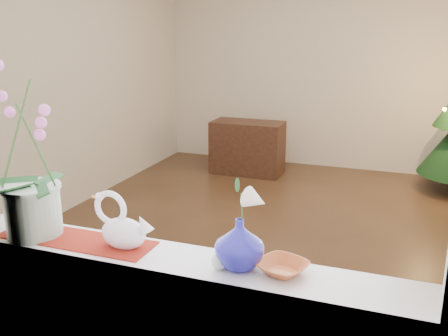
# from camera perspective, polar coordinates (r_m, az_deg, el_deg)

# --- Properties ---
(ground) EXTENTS (5.00, 5.00, 0.00)m
(ground) POSITION_cam_1_polar(r_m,az_deg,el_deg) (4.46, 7.14, -7.98)
(ground) COLOR #372416
(ground) RESTS_ON ground
(wall_back) EXTENTS (4.50, 0.10, 2.70)m
(wall_back) POSITION_cam_1_polar(r_m,az_deg,el_deg) (6.56, 12.77, 11.61)
(wall_back) COLOR beige
(wall_back) RESTS_ON ground
(wall_front) EXTENTS (4.50, 0.10, 2.70)m
(wall_front) POSITION_cam_1_polar(r_m,az_deg,el_deg) (1.79, -10.37, 1.17)
(wall_front) COLOR beige
(wall_front) RESTS_ON ground
(wall_left) EXTENTS (0.10, 5.00, 2.70)m
(wall_left) POSITION_cam_1_polar(r_m,az_deg,el_deg) (5.10, -18.11, 10.10)
(wall_left) COLOR beige
(wall_left) RESTS_ON ground
(windowsill) EXTENTS (2.20, 0.26, 0.04)m
(windowsill) POSITION_cam_1_polar(r_m,az_deg,el_deg) (2.05, -7.88, -10.18)
(windowsill) COLOR white
(windowsill) RESTS_ON window_apron
(window_frame) EXTENTS (2.22, 0.06, 1.60)m
(window_frame) POSITION_cam_1_polar(r_m,az_deg,el_deg) (1.76, -10.44, 12.48)
(window_frame) COLOR white
(window_frame) RESTS_ON windowsill
(runner) EXTENTS (0.70, 0.20, 0.01)m
(runner) POSITION_cam_1_polar(r_m,az_deg,el_deg) (2.24, -16.60, -7.82)
(runner) COLOR maroon
(runner) RESTS_ON windowsill
(orchid_pot) EXTENTS (0.27, 0.27, 0.74)m
(orchid_pot) POSITION_cam_1_polar(r_m,az_deg,el_deg) (2.23, -21.63, 1.70)
(orchid_pot) COLOR beige
(orchid_pot) RESTS_ON windowsill
(swan) EXTENTS (0.27, 0.13, 0.23)m
(swan) POSITION_cam_1_polar(r_m,az_deg,el_deg) (2.08, -11.47, -6.05)
(swan) COLOR white
(swan) RESTS_ON windowsill
(blue_vase) EXTENTS (0.28, 0.28, 0.22)m
(blue_vase) POSITION_cam_1_polar(r_m,az_deg,el_deg) (1.87, 1.78, -8.21)
(blue_vase) COLOR navy
(blue_vase) RESTS_ON windowsill
(lily) EXTENTS (0.12, 0.07, 0.17)m
(lily) POSITION_cam_1_polar(r_m,az_deg,el_deg) (1.80, 1.83, -2.53)
(lily) COLOR white
(lily) RESTS_ON blue_vase
(paperweight) EXTENTS (0.08, 0.08, 0.07)m
(paperweight) POSITION_cam_1_polar(r_m,az_deg,el_deg) (1.89, -0.48, -10.58)
(paperweight) COLOR silver
(paperweight) RESTS_ON windowsill
(amber_dish) EXTENTS (0.20, 0.20, 0.04)m
(amber_dish) POSITION_cam_1_polar(r_m,az_deg,el_deg) (1.88, 6.66, -11.34)
(amber_dish) COLOR #AE4E22
(amber_dish) RESTS_ON windowsill
(side_table) EXTENTS (0.88, 0.44, 0.66)m
(side_table) POSITION_cam_1_polar(r_m,az_deg,el_deg) (6.27, 2.69, 2.34)
(side_table) COLOR black
(side_table) RESTS_ON ground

